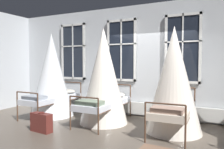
% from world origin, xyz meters
% --- Properties ---
extents(ground, '(21.01, 21.01, 0.00)m').
position_xyz_m(ground, '(0.00, 0.00, 0.00)').
color(ground, brown).
extents(back_wall_with_windows, '(9.96, 0.10, 3.37)m').
position_xyz_m(back_wall_with_windows, '(0.00, 1.25, 1.68)').
color(back_wall_with_windows, silver).
rests_on(back_wall_with_windows, ground).
extents(window_bank, '(6.49, 0.10, 2.90)m').
position_xyz_m(window_bank, '(0.00, 1.13, 1.18)').
color(window_bank, black).
rests_on(window_bank, ground).
extents(cot_first, '(1.30, 1.96, 2.53)m').
position_xyz_m(cot_first, '(-2.76, 0.05, 1.22)').
color(cot_first, '#4C3323').
rests_on(cot_first, ground).
extents(cot_second, '(1.30, 1.95, 2.55)m').
position_xyz_m(cot_second, '(-0.96, 0.05, 1.23)').
color(cot_second, '#4C3323').
rests_on(cot_second, ground).
extents(cot_third, '(1.30, 1.95, 2.47)m').
position_xyz_m(cot_third, '(0.89, 0.05, 1.19)').
color(cot_third, '#4C3323').
rests_on(cot_third, ground).
extents(suitcase_dark, '(0.58, 0.27, 0.47)m').
position_xyz_m(suitcase_dark, '(-1.89, -1.31, 0.22)').
color(suitcase_dark, '#5B231E').
rests_on(suitcase_dark, ground).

